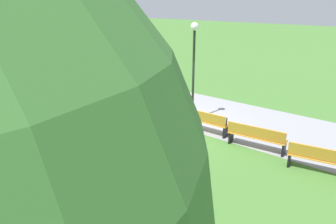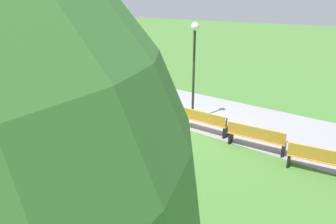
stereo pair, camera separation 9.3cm
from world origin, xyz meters
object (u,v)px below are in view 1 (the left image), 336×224
at_px(bench_4, 121,100).
at_px(lamp_post, 194,54).
at_px(bench_6, 204,120).
at_px(bench_8, 323,159).
at_px(bench_2, 54,88).
at_px(bench_1, 22,83).
at_px(bench_5, 160,109).
at_px(bench_7, 256,136).
at_px(person_seated, 57,85).
at_px(bench_3, 86,93).

distance_m(bench_4, lamp_post, 4.18).
bearing_deg(lamp_post, bench_4, -163.29).
height_order(bench_6, bench_8, same).
height_order(bench_2, bench_4, same).
height_order(bench_8, lamp_post, lamp_post).
bearing_deg(bench_1, bench_8, 21.70).
bearing_deg(bench_1, bench_6, 25.63).
bearing_deg(bench_6, bench_8, -7.87).
xyz_separation_m(bench_1, bench_2, (2.14, 0.60, 0.00)).
relative_size(bench_4, bench_5, 1.01).
xyz_separation_m(bench_6, bench_7, (2.22, -0.15, 0.00)).
bearing_deg(bench_5, lamp_post, 39.29).
bearing_deg(person_seated, bench_7, 17.21).
distance_m(bench_1, bench_8, 15.40).
xyz_separation_m(bench_2, bench_8, (13.22, 0.45, 0.00)).
height_order(bench_3, bench_4, same).
bearing_deg(bench_5, bench_4, -174.10).
bearing_deg(bench_7, bench_1, 179.97).
bearing_deg(bench_1, bench_3, 31.53).
relative_size(bench_3, bench_5, 1.02).
bearing_deg(bench_2, bench_6, 19.71).
distance_m(bench_5, lamp_post, 2.72).
bearing_deg(lamp_post, bench_1, -166.52).
distance_m(bench_1, person_seated, 2.40).
height_order(bench_4, lamp_post, lamp_post).
height_order(bench_2, person_seated, person_seated).
bearing_deg(person_seated, bench_3, 23.38).
bearing_deg(bench_5, person_seated, -170.97).
bearing_deg(bench_8, lamp_post, 156.87).
relative_size(bench_2, bench_4, 1.01).
relative_size(bench_6, bench_7, 0.99).
xyz_separation_m(bench_1, bench_8, (15.36, 1.06, 0.00)).
height_order(bench_1, bench_4, same).
xyz_separation_m(bench_3, bench_7, (8.85, 0.30, 0.00)).
relative_size(bench_1, person_seated, 1.68).
bearing_deg(bench_8, bench_7, 162.27).
height_order(bench_1, bench_7, same).
height_order(bench_3, lamp_post, lamp_post).
relative_size(bench_6, bench_8, 0.98).
distance_m(bench_1, lamp_post, 10.38).
bearing_deg(bench_1, person_seated, 35.12).
bearing_deg(person_seated, bench_1, -148.82).
height_order(bench_5, lamp_post, lamp_post).
xyz_separation_m(bench_7, lamp_post, (-3.33, 1.00, 2.33)).
bearing_deg(person_seated, bench_6, 19.08).
xyz_separation_m(bench_7, bench_8, (2.20, -0.30, 0.00)).
bearing_deg(bench_3, bench_8, 9.87).
distance_m(bench_3, bench_4, 2.22).
bearing_deg(bench_1, lamp_post, 31.25).
bearing_deg(bench_6, bench_3, -178.04).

